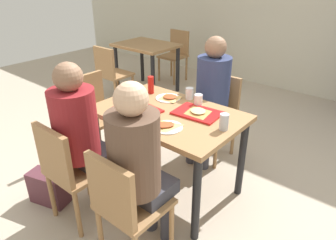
{
  "coord_description": "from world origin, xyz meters",
  "views": [
    {
      "loc": [
        1.45,
        -1.74,
        1.8
      ],
      "look_at": [
        0.0,
        0.0,
        0.68
      ],
      "focal_mm": 33.01,
      "sensor_mm": 36.0,
      "label": 1
    }
  ],
  "objects_px": {
    "chair_near_right": "(124,203)",
    "person_far_side": "(211,91)",
    "paper_plate_near_edge": "(168,127)",
    "pizza_slice_a": "(135,108)",
    "plastic_cup_d": "(198,100)",
    "foil_bundle": "(123,92)",
    "pizza_slice_c": "(170,97)",
    "plastic_cup_b": "(142,121)",
    "tray_red_far": "(197,113)",
    "plastic_cup_c": "(132,90)",
    "tray_red_near": "(138,109)",
    "background_chair_near": "(111,72)",
    "paper_plate_center": "(168,98)",
    "chair_far_side": "(217,110)",
    "pizza_slice_b": "(198,111)",
    "pizza_slice_d": "(164,125)",
    "background_chair_far": "(176,52)",
    "soda_can": "(224,122)",
    "main_table": "(168,123)",
    "condiment_bottle": "(151,85)",
    "plastic_cup_a": "(190,93)",
    "person_in_brown_jacket": "(139,160)",
    "person_in_red": "(80,131)",
    "background_table": "(146,52)",
    "handbag": "(49,188)",
    "chair_left_end": "(95,109)",
    "chair_near_left": "(69,168)"
  },
  "relations": [
    {
      "from": "person_in_red",
      "to": "condiment_bottle",
      "type": "xyz_separation_m",
      "value": [
        -0.09,
        0.85,
        0.09
      ]
    },
    {
      "from": "chair_far_side",
      "to": "plastic_cup_c",
      "type": "height_order",
      "value": "plastic_cup_c"
    },
    {
      "from": "paper_plate_center",
      "to": "plastic_cup_a",
      "type": "distance_m",
      "value": 0.19
    },
    {
      "from": "person_in_brown_jacket",
      "to": "soda_can",
      "type": "bearing_deg",
      "value": 72.48
    },
    {
      "from": "pizza_slice_b",
      "to": "soda_can",
      "type": "relative_size",
      "value": 2.12
    },
    {
      "from": "person_in_red",
      "to": "pizza_slice_b",
      "type": "bearing_deg",
      "value": 55.72
    },
    {
      "from": "person_far_side",
      "to": "background_chair_far",
      "type": "bearing_deg",
      "value": 135.8
    },
    {
      "from": "plastic_cup_c",
      "to": "tray_red_near",
      "type": "bearing_deg",
      "value": -36.36
    },
    {
      "from": "plastic_cup_d",
      "to": "condiment_bottle",
      "type": "height_order",
      "value": "condiment_bottle"
    },
    {
      "from": "plastic_cup_d",
      "to": "background_chair_far",
      "type": "xyz_separation_m",
      "value": [
        -1.95,
        2.16,
        -0.31
      ]
    },
    {
      "from": "main_table",
      "to": "pizza_slice_a",
      "type": "height_order",
      "value": "pizza_slice_a"
    },
    {
      "from": "plastic_cup_c",
      "to": "background_chair_near",
      "type": "bearing_deg",
      "value": 146.8
    },
    {
      "from": "person_in_red",
      "to": "background_table",
      "type": "height_order",
      "value": "person_in_red"
    },
    {
      "from": "chair_left_end",
      "to": "pizza_slice_c",
      "type": "xyz_separation_m",
      "value": [
        0.82,
        0.22,
        0.28
      ]
    },
    {
      "from": "tray_red_near",
      "to": "plastic_cup_d",
      "type": "xyz_separation_m",
      "value": [
        0.32,
        0.39,
        0.04
      ]
    },
    {
      "from": "pizza_slice_a",
      "to": "plastic_cup_c",
      "type": "relative_size",
      "value": 2.65
    },
    {
      "from": "pizza_slice_a",
      "to": "plastic_cup_a",
      "type": "distance_m",
      "value": 0.53
    },
    {
      "from": "person_far_side",
      "to": "plastic_cup_c",
      "type": "bearing_deg",
      "value": -129.33
    },
    {
      "from": "plastic_cup_d",
      "to": "foil_bundle",
      "type": "bearing_deg",
      "value": -156.16
    },
    {
      "from": "plastic_cup_a",
      "to": "plastic_cup_c",
      "type": "height_order",
      "value": "same"
    },
    {
      "from": "pizza_slice_d",
      "to": "plastic_cup_c",
      "type": "bearing_deg",
      "value": 155.23
    },
    {
      "from": "chair_far_side",
      "to": "paper_plate_center",
      "type": "distance_m",
      "value": 0.64
    },
    {
      "from": "tray_red_near",
      "to": "plastic_cup_b",
      "type": "xyz_separation_m",
      "value": [
        0.24,
        -0.2,
        0.04
      ]
    },
    {
      "from": "chair_near_right",
      "to": "chair_left_end",
      "type": "height_order",
      "value": "same"
    },
    {
      "from": "person_in_red",
      "to": "pizza_slice_b",
      "type": "distance_m",
      "value": 0.91
    },
    {
      "from": "handbag",
      "to": "chair_near_left",
      "type": "bearing_deg",
      "value": 2.62
    },
    {
      "from": "person_far_side",
      "to": "tray_red_near",
      "type": "relative_size",
      "value": 3.49
    },
    {
      "from": "background_chair_far",
      "to": "tray_red_far",
      "type": "bearing_deg",
      "value": -48.44
    },
    {
      "from": "chair_near_right",
      "to": "tray_red_far",
      "type": "relative_size",
      "value": 2.35
    },
    {
      "from": "person_in_brown_jacket",
      "to": "pizza_slice_a",
      "type": "xyz_separation_m",
      "value": [
        -0.51,
        0.48,
        0.04
      ]
    },
    {
      "from": "paper_plate_near_edge",
      "to": "pizza_slice_a",
      "type": "relative_size",
      "value": 0.83
    },
    {
      "from": "main_table",
      "to": "paper_plate_near_edge",
      "type": "bearing_deg",
      "value": -50.54
    },
    {
      "from": "pizza_slice_c",
      "to": "paper_plate_center",
      "type": "bearing_deg",
      "value": -172.29
    },
    {
      "from": "background_chair_near",
      "to": "pizza_slice_d",
      "type": "bearing_deg",
      "value": -30.69
    },
    {
      "from": "background_chair_far",
      "to": "pizza_slice_c",
      "type": "bearing_deg",
      "value": -52.73
    },
    {
      "from": "chair_far_side",
      "to": "handbag",
      "type": "bearing_deg",
      "value": -112.39
    },
    {
      "from": "pizza_slice_c",
      "to": "background_chair_near",
      "type": "bearing_deg",
      "value": 156.41
    },
    {
      "from": "person_far_side",
      "to": "handbag",
      "type": "xyz_separation_m",
      "value": [
        -0.65,
        -1.43,
        -0.6
      ]
    },
    {
      "from": "condiment_bottle",
      "to": "plastic_cup_a",
      "type": "bearing_deg",
      "value": 18.33
    },
    {
      "from": "pizza_slice_b",
      "to": "foil_bundle",
      "type": "xyz_separation_m",
      "value": [
        -0.72,
        -0.13,
        0.03
      ]
    },
    {
      "from": "pizza_slice_a",
      "to": "plastic_cup_b",
      "type": "xyz_separation_m",
      "value": [
        0.25,
        -0.17,
        0.03
      ]
    },
    {
      "from": "pizza_slice_c",
      "to": "background_table",
      "type": "xyz_separation_m",
      "value": [
        -1.67,
        1.46,
        -0.15
      ]
    },
    {
      "from": "chair_left_end",
      "to": "plastic_cup_c",
      "type": "distance_m",
      "value": 0.59
    },
    {
      "from": "main_table",
      "to": "person_far_side",
      "type": "height_order",
      "value": "person_far_side"
    },
    {
      "from": "chair_near_left",
      "to": "plastic_cup_b",
      "type": "xyz_separation_m",
      "value": [
        0.32,
        0.44,
        0.31
      ]
    },
    {
      "from": "chair_near_right",
      "to": "person_far_side",
      "type": "xyz_separation_m",
      "value": [
        -0.3,
        1.41,
        0.25
      ]
    },
    {
      "from": "chair_near_right",
      "to": "person_in_brown_jacket",
      "type": "distance_m",
      "value": 0.28
    },
    {
      "from": "pizza_slice_c",
      "to": "plastic_cup_b",
      "type": "height_order",
      "value": "plastic_cup_b"
    },
    {
      "from": "tray_red_far",
      "to": "foil_bundle",
      "type": "xyz_separation_m",
      "value": [
        -0.71,
        -0.14,
        0.04
      ]
    },
    {
      "from": "plastic_cup_a",
      "to": "foil_bundle",
      "type": "height_order",
      "value": "same"
    }
  ]
}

